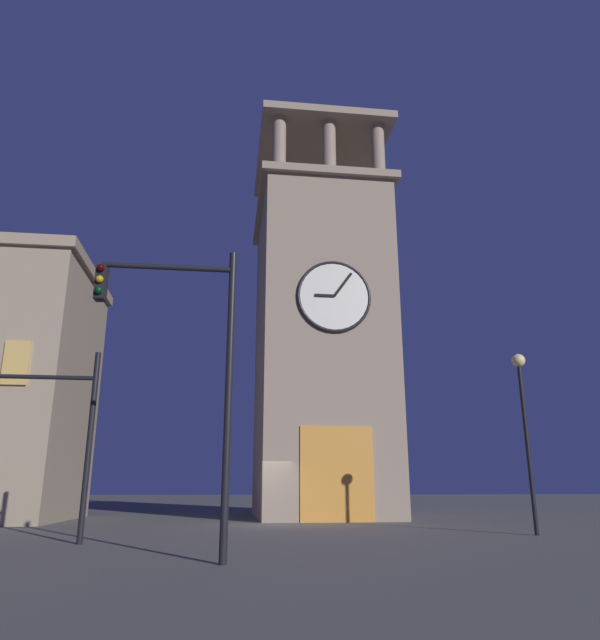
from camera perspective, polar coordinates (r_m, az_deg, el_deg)
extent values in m
plane|color=#56544F|center=(24.59, -3.72, -19.48)|extent=(200.00, 200.00, 0.00)
cube|color=gray|center=(30.78, 1.93, -3.48)|extent=(6.40, 8.83, 16.39)
cube|color=gray|center=(33.64, 1.79, 10.60)|extent=(7.00, 9.43, 0.40)
cylinder|color=gray|center=(31.74, 7.71, 16.15)|extent=(0.70, 0.70, 3.08)
cylinder|color=gray|center=(31.24, 2.89, 16.59)|extent=(0.70, 0.70, 3.08)
cylinder|color=gray|center=(30.95, -2.07, 16.92)|extent=(0.70, 0.70, 3.08)
cylinder|color=gray|center=(38.21, 4.78, 10.12)|extent=(0.70, 0.70, 3.08)
cylinder|color=gray|center=(37.79, 0.86, 10.37)|extent=(0.70, 0.70, 3.08)
cylinder|color=gray|center=(37.55, -3.14, 10.58)|extent=(0.70, 0.70, 3.08)
cube|color=gray|center=(35.35, 1.74, 15.65)|extent=(7.00, 9.43, 0.40)
cylinder|color=black|center=(36.22, 1.72, 17.80)|extent=(0.12, 0.12, 2.80)
cylinder|color=silver|center=(27.02, 3.38, 2.33)|extent=(3.36, 0.12, 3.36)
torus|color=black|center=(27.00, 3.39, 2.34)|extent=(3.52, 0.16, 3.52)
cube|color=black|center=(26.85, 2.45, 2.44)|extent=(0.93, 0.06, 0.12)
cube|color=black|center=(27.19, 4.27, 3.52)|extent=(0.93, 0.06, 1.23)
cube|color=orange|center=(25.73, 3.64, -14.88)|extent=(3.20, 0.24, 4.00)
cube|color=#E0B259|center=(25.94, -26.24, -3.80)|extent=(1.00, 0.12, 1.80)
cylinder|color=black|center=(12.06, -7.09, -7.61)|extent=(0.16, 0.16, 6.39)
cylinder|color=black|center=(12.85, -12.83, 5.09)|extent=(2.76, 0.12, 0.12)
cube|color=black|center=(12.93, -19.04, 3.46)|extent=(0.22, 0.30, 0.75)
sphere|color=#360505|center=(12.85, -19.08, 4.88)|extent=(0.16, 0.16, 0.16)
sphere|color=orange|center=(12.77, -19.18, 3.83)|extent=(0.16, 0.16, 0.16)
sphere|color=#063316|center=(12.69, -19.29, 2.77)|extent=(0.16, 0.16, 0.16)
cylinder|color=black|center=(17.00, -20.09, -11.44)|extent=(0.16, 0.16, 5.09)
cylinder|color=black|center=(17.68, -25.21, -5.10)|extent=(3.59, 0.12, 0.12)
cylinder|color=black|center=(20.30, 21.57, -11.66)|extent=(0.14, 0.14, 5.28)
sphere|color=#F9DB8C|center=(20.67, 20.76, -3.76)|extent=(0.44, 0.44, 0.44)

